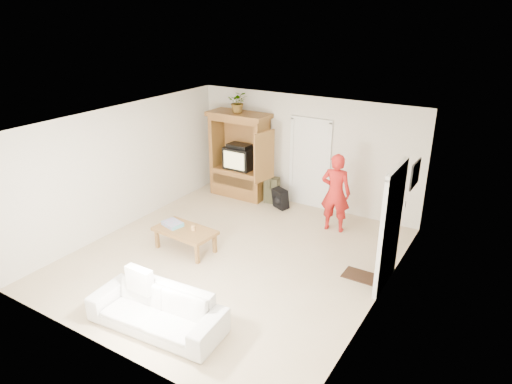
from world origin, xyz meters
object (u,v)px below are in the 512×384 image
(armoire, at_px, (240,161))
(coffee_table, at_px, (185,232))
(sofa, at_px, (157,310))
(man, at_px, (336,193))

(armoire, height_order, coffee_table, armoire)
(armoire, bearing_deg, sofa, -70.26)
(sofa, bearing_deg, coffee_table, 114.89)
(man, bearing_deg, coffee_table, 38.81)
(armoire, bearing_deg, man, -12.19)
(armoire, distance_m, sofa, 5.29)
(man, bearing_deg, sofa, 68.29)
(armoire, bearing_deg, coffee_table, -77.68)
(man, relative_size, sofa, 0.83)
(armoire, xyz_separation_m, sofa, (1.77, -4.95, -0.61))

